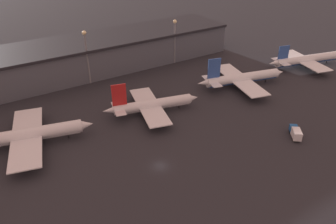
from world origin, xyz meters
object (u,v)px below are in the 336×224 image
(airplane_2, at_px, (152,105))
(service_vehicle_3, at_px, (296,133))
(airplane_3, at_px, (242,78))
(airplane_4, at_px, (307,60))
(airplane_1, at_px, (30,135))

(airplane_2, xyz_separation_m, service_vehicle_3, (31.58, -39.77, -1.40))
(airplane_3, xyz_separation_m, service_vehicle_3, (-12.93, -38.90, -1.65))
(airplane_4, relative_size, service_vehicle_3, 5.76)
(service_vehicle_3, bearing_deg, airplane_2, 77.02)
(airplane_4, distance_m, service_vehicle_3, 67.37)
(airplane_2, distance_m, service_vehicle_3, 50.80)
(airplane_1, relative_size, airplane_4, 0.91)
(airplane_1, relative_size, airplane_3, 0.95)
(airplane_3, bearing_deg, airplane_1, -168.62)
(airplane_2, bearing_deg, service_vehicle_3, -37.46)
(airplane_4, bearing_deg, airplane_1, -168.06)
(airplane_1, relative_size, airplane_2, 1.07)
(airplane_2, distance_m, airplane_3, 44.51)
(airplane_3, distance_m, airplane_4, 42.58)
(airplane_2, relative_size, airplane_4, 0.85)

